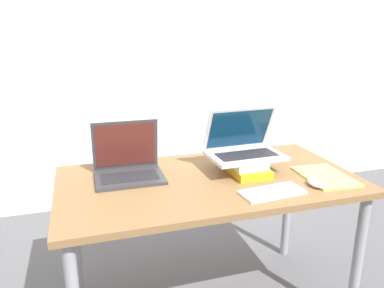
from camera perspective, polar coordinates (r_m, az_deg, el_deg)
The scene contains 8 objects.
wall_back at distance 3.08m, azimuth -6.60°, elevation 15.49°, with size 8.00×0.05×2.70m.
desk at distance 1.84m, azimuth 2.56°, elevation -7.58°, with size 1.42×0.76×0.74m.
laptop_left at distance 1.84m, azimuth -9.71°, elevation -3.34°, with size 0.32×0.26×0.26m.
book_stack at distance 1.89m, azimuth 8.05°, elevation -3.18°, with size 0.17×0.28×0.08m.
laptop_on_books at distance 1.90m, azimuth 7.81°, elevation -0.33°, with size 0.37×0.27×0.24m.
wireless_keyboard at distance 1.68m, azimuth 12.13°, elevation -7.17°, with size 0.29×0.15×0.01m.
mouse at distance 1.80m, azimuth 18.31°, elevation -5.67°, with size 0.06×0.10×0.03m.
notepad at distance 1.93m, azimuth 19.62°, elevation -4.66°, with size 0.22×0.31×0.01m.
Camera 1 is at (-0.57, -1.20, 1.42)m, focal length 35.00 mm.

